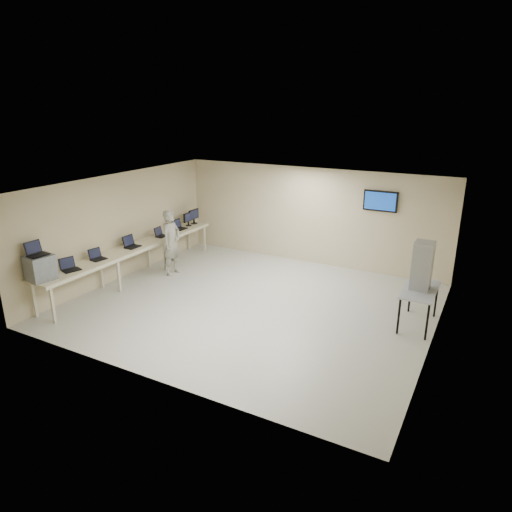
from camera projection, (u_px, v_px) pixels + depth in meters
The scene contains 14 objects.
room at pixel (254, 247), 10.34m from camera, with size 8.01×7.01×2.81m.
workbench at pixel (134, 249), 12.11m from camera, with size 0.76×6.00×0.90m.
equipment_box at pixel (40, 268), 9.74m from camera, with size 0.46×0.53×0.55m, color #575C5F.
laptop_on_box at pixel (36, 252), 9.65m from camera, with size 0.34×0.40×0.30m.
laptop_0 at pixel (70, 267), 10.36m from camera, with size 0.40×0.44×0.29m.
laptop_1 at pixel (97, 257), 11.08m from camera, with size 0.34×0.39×0.27m.
laptop_2 at pixel (131, 244), 12.03m from camera, with size 0.33×0.40×0.31m.
laptop_3 at pixel (160, 234), 13.00m from camera, with size 0.29×0.34×0.26m.
laptop_4 at pixel (179, 227), 13.74m from camera, with size 0.31×0.38×0.29m.
monitor_near at pixel (188, 218), 14.06m from camera, with size 0.18×0.42×0.41m.
monitor_far at pixel (194, 215), 14.30m from camera, with size 0.20×0.46×0.45m.
soldier at pixel (172, 243), 12.44m from camera, with size 0.66×0.43×1.80m, color gray.
side_table at pixel (420, 292), 9.54m from camera, with size 0.65×1.40×0.84m.
storage_bins at pixel (422, 266), 9.36m from camera, with size 0.38×0.43×1.01m.
Camera 1 is at (4.76, -8.60, 4.52)m, focal length 32.00 mm.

